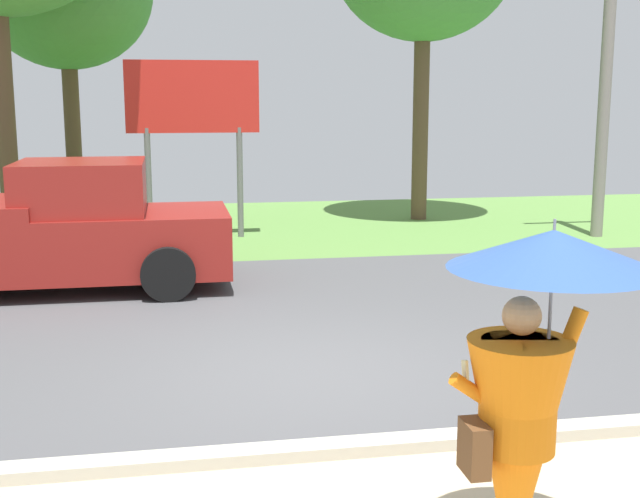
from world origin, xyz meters
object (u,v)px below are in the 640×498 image
Objects in this scene: monk_pedestrian at (527,386)px; roadside_billboard at (193,110)px; utility_pole at (608,46)px; pickup_truck at (50,231)px.

monk_pedestrian is 12.58m from roadside_billboard.
monk_pedestrian is at bearing -120.55° from utility_pole.
utility_pole reaches higher than pickup_truck.
pickup_truck is at bearing -164.08° from utility_pole.
monk_pedestrian is 0.30× the size of utility_pole.
pickup_truck is 1.49× the size of roadside_billboard.
monk_pedestrian is at bearing -74.31° from pickup_truck.
roadside_billboard is at bearing 93.06° from monk_pedestrian.
monk_pedestrian is 13.22m from utility_pole.
monk_pedestrian reaches higher than pickup_truck.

